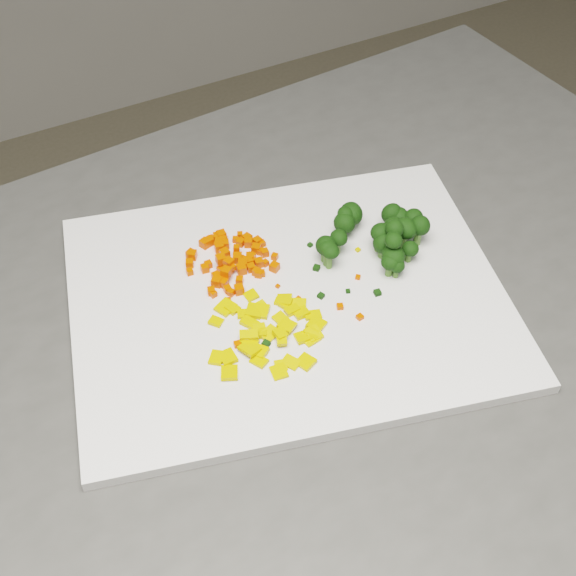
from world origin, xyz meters
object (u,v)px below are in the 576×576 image
broccoli_pile (375,237)px  carrot_pile (231,258)px  pepper_pile (266,331)px  cutting_board (288,299)px  counter_block (295,548)px

broccoli_pile → carrot_pile: bearing=158.5°
broccoli_pile → pepper_pile: bearing=-162.9°
cutting_board → broccoli_pile: size_ratio=3.75×
counter_block → broccoli_pile: bearing=23.0°
cutting_board → pepper_pile: (-0.04, -0.04, 0.01)m
pepper_pile → broccoli_pile: size_ratio=0.97×
pepper_pile → cutting_board: bearing=40.8°
cutting_board → broccoli_pile: bearing=4.3°
carrot_pile → broccoli_pile: size_ratio=0.83×
cutting_board → broccoli_pile: 0.11m
counter_block → pepper_pile: size_ratio=9.75×
counter_block → cutting_board: 0.46m
carrot_pile → pepper_pile: size_ratio=0.86×
carrot_pile → pepper_pile: 0.10m
counter_block → pepper_pile: bearing=174.1°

